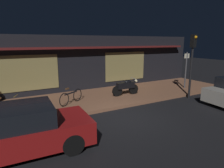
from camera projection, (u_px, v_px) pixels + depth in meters
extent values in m
plane|color=black|center=(125.00, 117.00, 8.56)|extent=(60.00, 60.00, 0.00)
cube|color=brown|center=(97.00, 98.00, 11.11)|extent=(18.00, 4.00, 0.15)
cube|color=black|center=(76.00, 62.00, 13.66)|extent=(18.00, 2.80, 3.60)
cube|color=olive|center=(29.00, 73.00, 10.99)|extent=(3.20, 0.04, 2.00)
cube|color=olive|center=(125.00, 66.00, 14.02)|extent=(3.20, 0.04, 2.00)
cube|color=#591919|center=(84.00, 48.00, 12.02)|extent=(16.20, 0.50, 0.12)
cylinder|color=black|center=(117.00, 91.00, 11.22)|extent=(0.60, 0.14, 0.60)
cylinder|color=black|center=(133.00, 89.00, 11.72)|extent=(0.60, 0.14, 0.60)
cube|color=black|center=(126.00, 85.00, 11.41)|extent=(1.11, 0.32, 0.36)
ellipsoid|color=black|center=(128.00, 82.00, 11.44)|extent=(0.45, 0.25, 0.20)
sphere|color=#F9EDB7|center=(136.00, 81.00, 11.69)|extent=(0.18, 0.18, 0.18)
cylinder|color=gray|center=(133.00, 78.00, 11.57)|extent=(0.05, 0.55, 0.03)
torus|color=black|center=(19.00, 109.00, 8.16)|extent=(0.63, 0.29, 0.66)
cube|color=#B78C2D|center=(6.00, 104.00, 8.05)|extent=(0.85, 0.38, 0.06)
cylinder|color=#B78C2D|center=(16.00, 96.00, 8.03)|extent=(0.18, 0.40, 0.02)
torus|color=black|center=(64.00, 100.00, 9.46)|extent=(0.58, 0.38, 0.66)
torus|color=black|center=(77.00, 95.00, 10.31)|extent=(0.58, 0.38, 0.66)
cube|color=black|center=(71.00, 93.00, 9.84)|extent=(0.79, 0.51, 0.06)
cube|color=brown|center=(67.00, 89.00, 9.57)|extent=(0.21, 0.17, 0.06)
cylinder|color=black|center=(76.00, 85.00, 10.12)|extent=(0.24, 0.37, 0.02)
cylinder|color=#47474C|center=(186.00, 70.00, 13.11)|extent=(0.09, 0.09, 2.40)
cube|color=beige|center=(187.00, 56.00, 12.91)|extent=(0.44, 0.03, 0.30)
cylinder|color=black|center=(191.00, 67.00, 11.06)|extent=(0.12, 0.12, 3.60)
cube|color=black|center=(193.00, 41.00, 10.76)|extent=(0.24, 0.24, 0.70)
sphere|color=orange|center=(196.00, 37.00, 10.60)|extent=(0.16, 0.16, 0.16)
cylinder|color=black|center=(61.00, 124.00, 7.03)|extent=(0.65, 0.25, 0.64)
cylinder|color=black|center=(73.00, 144.00, 5.66)|extent=(0.65, 0.25, 0.64)
cube|color=maroon|center=(20.00, 135.00, 5.71)|extent=(4.18, 1.95, 0.68)
cube|color=black|center=(12.00, 118.00, 5.53)|extent=(2.27, 1.70, 0.64)
cylinder|color=black|center=(212.00, 97.00, 10.47)|extent=(0.66, 0.27, 0.64)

